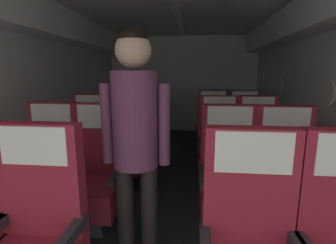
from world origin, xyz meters
name	(u,v)px	position (x,y,z in m)	size (l,w,h in m)	color
ground	(171,187)	(0.00, 3.00, -0.01)	(3.56, 6.40, 0.02)	#23282D
fuselage_shell	(173,52)	(0.00, 3.26, 1.57)	(3.44, 6.05, 2.19)	silver
seat_b_left_window	(50,175)	(-0.98, 2.17, 0.46)	(0.48, 0.51, 1.07)	#38383D
seat_b_left_aisle	(97,178)	(-0.55, 2.16, 0.46)	(0.48, 0.51, 1.07)	#38383D
seat_b_right_aisle	(285,186)	(0.98, 2.16, 0.46)	(0.48, 0.51, 1.07)	#38383D
seat_b_right_window	(228,183)	(0.54, 2.17, 0.46)	(0.48, 0.51, 1.07)	#38383D
seat_c_left_window	(90,146)	(-0.99, 3.03, 0.46)	(0.48, 0.51, 1.07)	#38383D
seat_c_left_aisle	(125,148)	(-0.55, 3.03, 0.46)	(0.48, 0.51, 1.07)	#38383D
seat_c_right_aisle	(257,151)	(0.98, 3.04, 0.46)	(0.48, 0.51, 1.07)	#38383D
seat_c_right_window	(218,151)	(0.54, 3.02, 0.46)	(0.48, 0.51, 1.07)	#38383D
seat_d_left_window	(113,130)	(-0.98, 3.89, 0.46)	(0.48, 0.51, 1.07)	#38383D
seat_d_left_aisle	(141,131)	(-0.54, 3.89, 0.46)	(0.48, 0.51, 1.07)	#38383D
seat_d_right_aisle	(244,134)	(0.99, 3.89, 0.46)	(0.48, 0.51, 1.07)	#38383D
seat_d_right_window	(213,133)	(0.54, 3.88, 0.46)	(0.48, 0.51, 1.07)	#38383D
flight_attendant	(135,130)	(-0.10, 1.73, 0.98)	(0.43, 0.28, 1.59)	black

